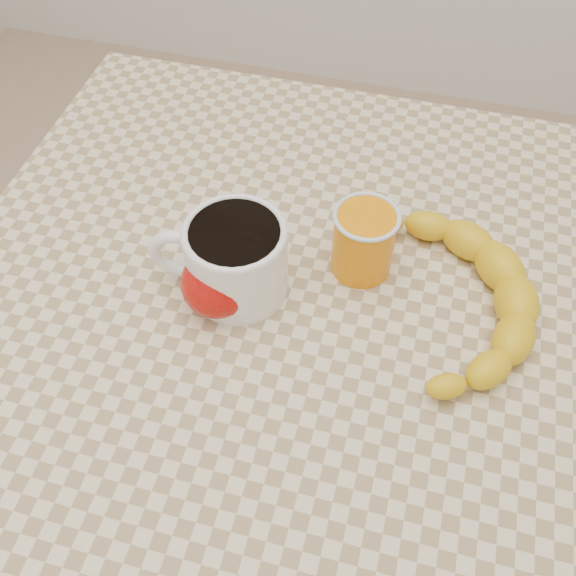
% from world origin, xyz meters
% --- Properties ---
extents(ground, '(3.00, 3.00, 0.00)m').
position_xyz_m(ground, '(0.00, 0.00, 0.00)').
color(ground, tan).
rests_on(ground, ground).
extents(table, '(0.80, 0.80, 0.75)m').
position_xyz_m(table, '(0.00, 0.00, 0.66)').
color(table, beige).
rests_on(table, ground).
extents(coffee_mug, '(0.16, 0.12, 0.10)m').
position_xyz_m(coffee_mug, '(-0.06, 0.00, 0.80)').
color(coffee_mug, white).
rests_on(coffee_mug, table).
extents(orange_juice_glass, '(0.07, 0.07, 0.09)m').
position_xyz_m(orange_juice_glass, '(0.07, 0.07, 0.79)').
color(orange_juice_glass, orange).
rests_on(orange_juice_glass, table).
extents(apple, '(0.09, 0.09, 0.07)m').
position_xyz_m(apple, '(-0.07, -0.03, 0.79)').
color(apple, '#A30505').
rests_on(apple, table).
extents(banana, '(0.35, 0.40, 0.05)m').
position_xyz_m(banana, '(0.18, 0.04, 0.77)').
color(banana, yellow).
rests_on(banana, table).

